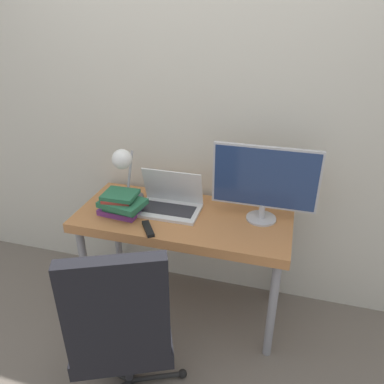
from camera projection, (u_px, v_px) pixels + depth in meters
ground_plane at (171, 339)px, 2.37m from camera, size 12.00×12.00×0.00m
wall_back at (199, 111)px, 2.33m from camera, size 8.00×0.05×2.60m
desk at (184, 226)px, 2.31m from camera, size 1.30×0.58×0.75m
laptop at (170, 202)px, 2.31m from camera, size 0.38×0.24×0.25m
monitor at (265, 181)px, 2.12m from camera, size 0.60×0.18×0.46m
desk_lamp at (124, 164)px, 2.23m from camera, size 0.12×0.26×0.39m
office_chair at (121, 324)px, 1.77m from camera, size 0.63×0.65×1.03m
book_stack at (121, 204)px, 2.26m from camera, size 0.29×0.23×0.14m
tv_remote at (148, 229)px, 2.12m from camera, size 0.12×0.15×0.02m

